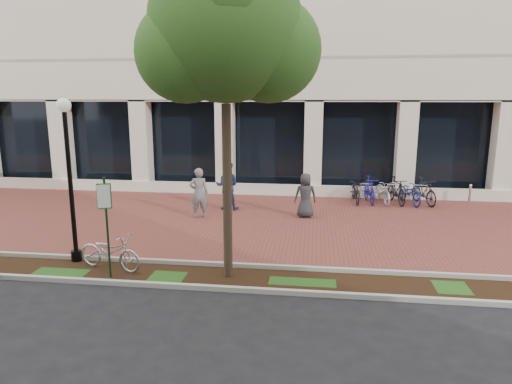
# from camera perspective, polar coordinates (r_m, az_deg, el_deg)

# --- Properties ---
(ground) EXTENTS (120.00, 120.00, 0.00)m
(ground) POSITION_cam_1_polar(r_m,az_deg,el_deg) (16.37, -0.22, -3.69)
(ground) COLOR black
(ground) RESTS_ON ground
(brick_plaza) EXTENTS (40.00, 9.00, 0.01)m
(brick_plaza) POSITION_cam_1_polar(r_m,az_deg,el_deg) (16.37, -0.22, -3.68)
(brick_plaza) COLOR brown
(brick_plaza) RESTS_ON ground
(planting_strip) EXTENTS (40.00, 1.50, 0.01)m
(planting_strip) POSITION_cam_1_polar(r_m,az_deg,el_deg) (11.46, -3.81, -10.68)
(planting_strip) COLOR black
(planting_strip) RESTS_ON ground
(curb_plaza_side) EXTENTS (40.00, 0.12, 0.12)m
(curb_plaza_side) POSITION_cam_1_polar(r_m,az_deg,el_deg) (12.13, -3.12, -9.09)
(curb_plaza_side) COLOR #A4A59B
(curb_plaza_side) RESTS_ON ground
(curb_street_side) EXTENTS (40.00, 0.12, 0.12)m
(curb_street_side) POSITION_cam_1_polar(r_m,az_deg,el_deg) (10.77, -4.61, -11.92)
(curb_street_side) COLOR #A4A59B
(curb_street_side) RESTS_ON ground
(parking_sign) EXTENTS (0.34, 0.07, 2.52)m
(parking_sign) POSITION_cam_1_polar(r_m,az_deg,el_deg) (11.54, -18.22, -2.77)
(parking_sign) COLOR #163C1D
(parking_sign) RESTS_ON ground
(lamppost) EXTENTS (0.36, 0.36, 4.36)m
(lamppost) POSITION_cam_1_polar(r_m,az_deg,el_deg) (12.88, -22.30, 2.34)
(lamppost) COLOR black
(lamppost) RESTS_ON ground
(street_tree) EXTENTS (4.14, 3.45, 7.68)m
(street_tree) POSITION_cam_1_polar(r_m,az_deg,el_deg) (10.83, -3.54, 18.94)
(street_tree) COLOR #463528
(street_tree) RESTS_ON ground
(locked_bicycle) EXTENTS (1.96, 1.10, 0.98)m
(locked_bicycle) POSITION_cam_1_polar(r_m,az_deg,el_deg) (12.39, -17.78, -7.10)
(locked_bicycle) COLOR #B5B6BA
(locked_bicycle) RESTS_ON ground
(pedestrian_left) EXTENTS (0.77, 0.61, 1.86)m
(pedestrian_left) POSITION_cam_1_polar(r_m,az_deg,el_deg) (16.81, -7.16, -0.11)
(pedestrian_left) COLOR slate
(pedestrian_left) RESTS_ON ground
(pedestrian_mid) EXTENTS (0.93, 0.73, 1.89)m
(pedestrian_mid) POSITION_cam_1_polar(r_m,az_deg,el_deg) (17.95, -3.62, 0.78)
(pedestrian_mid) COLOR #1E2A4B
(pedestrian_mid) RESTS_ON ground
(pedestrian_right) EXTENTS (0.88, 0.66, 1.65)m
(pedestrian_right) POSITION_cam_1_polar(r_m,az_deg,el_deg) (16.83, 6.19, -0.43)
(pedestrian_right) COLOR #27282C
(pedestrian_right) RESTS_ON ground
(bollard) EXTENTS (0.12, 0.12, 0.86)m
(bollard) POSITION_cam_1_polar(r_m,az_deg,el_deg) (20.79, 25.16, -0.23)
(bollard) COLOR silver
(bollard) RESTS_ON ground
(bike_rack_cluster) EXTENTS (3.68, 2.01, 1.11)m
(bike_rack_cluster) POSITION_cam_1_polar(r_m,az_deg,el_deg) (19.77, 16.30, 0.11)
(bike_rack_cluster) COLOR black
(bike_rack_cluster) RESTS_ON ground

